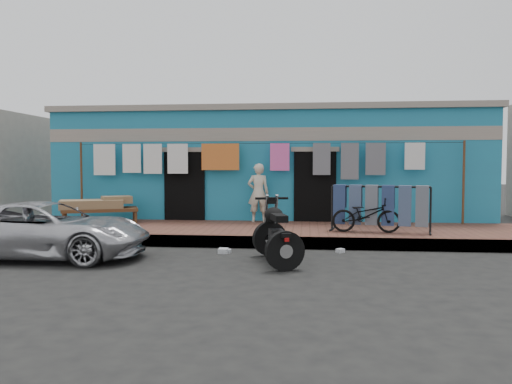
% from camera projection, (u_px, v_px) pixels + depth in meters
% --- Properties ---
extents(ground, '(80.00, 80.00, 0.00)m').
position_uv_depth(ground, '(244.00, 262.00, 8.85)').
color(ground, black).
rests_on(ground, ground).
extents(sidewalk, '(28.00, 3.00, 0.25)m').
position_uv_depth(sidewalk, '(260.00, 233.00, 11.82)').
color(sidewalk, brown).
rests_on(sidewalk, ground).
extents(curb, '(28.00, 0.10, 0.25)m').
position_uv_depth(curb, '(254.00, 242.00, 10.38)').
color(curb, gray).
rests_on(curb, ground).
extents(building, '(12.20, 5.20, 3.36)m').
position_uv_depth(building, '(272.00, 167.00, 15.70)').
color(building, teal).
rests_on(building, ground).
extents(clothesline, '(10.06, 0.06, 2.10)m').
position_uv_depth(clothesline, '(246.00, 162.00, 13.03)').
color(clothesline, brown).
rests_on(clothesline, sidewalk).
extents(car, '(3.90, 1.85, 1.09)m').
position_uv_depth(car, '(46.00, 229.00, 9.23)').
color(car, silver).
rests_on(car, ground).
extents(seated_person, '(0.60, 0.45, 1.53)m').
position_uv_depth(seated_person, '(258.00, 193.00, 12.99)').
color(seated_person, beige).
rests_on(seated_person, sidewalk).
extents(bicycle, '(1.49, 0.60, 0.95)m').
position_uv_depth(bicycle, '(366.00, 211.00, 10.96)').
color(bicycle, black).
rests_on(bicycle, sidewalk).
extents(motorcycle, '(1.47, 2.05, 1.13)m').
position_uv_depth(motorcycle, '(277.00, 231.00, 8.80)').
color(motorcycle, black).
rests_on(motorcycle, ground).
extents(charpoy, '(2.60, 2.31, 0.65)m').
position_uv_depth(charpoy, '(100.00, 210.00, 12.72)').
color(charpoy, brown).
rests_on(charpoy, sidewalk).
extents(jeans_rack, '(2.42, 1.36, 1.07)m').
position_uv_depth(jeans_rack, '(380.00, 208.00, 11.04)').
color(jeans_rack, black).
rests_on(jeans_rack, sidewalk).
extents(litter_a, '(0.17, 0.14, 0.07)m').
position_uv_depth(litter_a, '(227.00, 251.00, 9.81)').
color(litter_a, silver).
rests_on(litter_a, ground).
extents(litter_b, '(0.19, 0.19, 0.08)m').
position_uv_depth(litter_b, '(340.00, 251.00, 9.86)').
color(litter_b, silver).
rests_on(litter_b, ground).
extents(litter_c, '(0.19, 0.23, 0.09)m').
position_uv_depth(litter_c, '(223.00, 251.00, 9.79)').
color(litter_c, silver).
rests_on(litter_c, ground).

